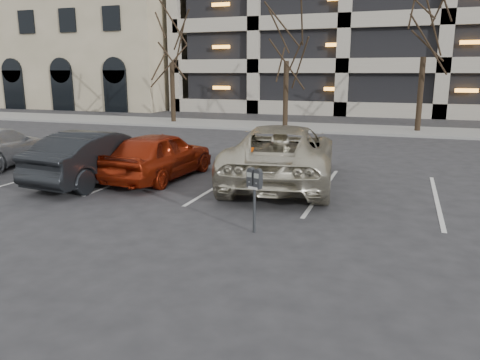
% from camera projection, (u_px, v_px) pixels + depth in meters
% --- Properties ---
extents(ground, '(140.00, 140.00, 0.00)m').
position_uv_depth(ground, '(245.00, 209.00, 10.70)').
color(ground, '#28282B').
rests_on(ground, ground).
extents(sidewalk, '(80.00, 4.00, 0.12)m').
position_uv_depth(sidewalk, '(339.00, 129.00, 25.40)').
color(sidewalk, gray).
rests_on(sidewalk, ground).
extents(stall_lines, '(16.90, 5.20, 0.00)m').
position_uv_depth(stall_lines, '(224.00, 182.00, 13.26)').
color(stall_lines, silver).
rests_on(stall_lines, ground).
extents(office_building, '(26.00, 16.20, 15.00)m').
position_uv_depth(office_building, '(71.00, 26.00, 45.52)').
color(office_building, tan).
rests_on(office_building, ground).
extents(tree_a, '(3.53, 3.53, 8.01)m').
position_uv_depth(tree_a, '(171.00, 24.00, 27.32)').
color(tree_a, black).
rests_on(tree_a, ground).
extents(tree_b, '(3.58, 3.58, 8.13)m').
position_uv_depth(tree_b, '(287.00, 18.00, 25.06)').
color(tree_b, black).
rests_on(tree_b, ground).
extents(tree_c, '(3.71, 3.71, 8.44)m').
position_uv_depth(tree_c, '(428.00, 8.00, 22.76)').
color(tree_c, black).
rests_on(tree_c, ground).
extents(parking_meter, '(0.34, 0.22, 1.25)m').
position_uv_depth(parking_meter, '(254.00, 185.00, 8.91)').
color(parking_meter, black).
rests_on(parking_meter, ground).
extents(suv_silver, '(3.54, 6.26, 1.66)m').
position_uv_depth(suv_silver, '(282.00, 154.00, 13.02)').
color(suv_silver, beige).
rests_on(suv_silver, ground).
extents(car_red, '(1.90, 4.21, 1.40)m').
position_uv_depth(car_red, '(160.00, 155.00, 13.56)').
color(car_red, '#98240D').
rests_on(car_red, ground).
extents(car_dark, '(2.00, 4.59, 1.47)m').
position_uv_depth(car_dark, '(99.00, 156.00, 13.18)').
color(car_dark, black).
rests_on(car_dark, ground).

